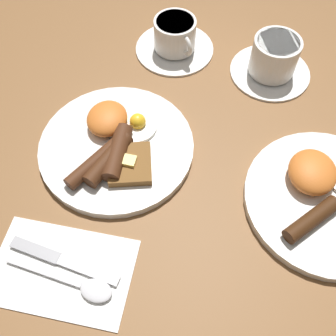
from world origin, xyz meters
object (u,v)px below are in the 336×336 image
(knife, at_px, (58,259))
(spoon, at_px, (84,286))
(breakfast_plate_far, at_px, (325,196))
(teacup_near, at_px, (175,39))
(teacup_far, at_px, (274,60))
(breakfast_plate_near, at_px, (116,145))

(knife, xyz_separation_m, spoon, (0.03, 0.05, 0.00))
(breakfast_plate_far, distance_m, spoon, 0.38)
(teacup_near, bearing_deg, spoon, -3.00)
(breakfast_plate_far, xyz_separation_m, teacup_near, (-0.29, -0.29, 0.01))
(teacup_near, height_order, teacup_far, teacup_far)
(breakfast_plate_near, relative_size, teacup_near, 1.65)
(breakfast_plate_far, xyz_separation_m, knife, (0.18, -0.37, -0.01))
(teacup_near, height_order, spoon, teacup_near)
(breakfast_plate_far, relative_size, knife, 1.49)
(teacup_far, bearing_deg, breakfast_plate_near, -45.45)
(teacup_far, relative_size, spoon, 0.95)
(breakfast_plate_far, bearing_deg, spoon, -56.97)
(breakfast_plate_near, xyz_separation_m, breakfast_plate_far, (0.02, 0.34, -0.00))
(teacup_far, distance_m, spoon, 0.52)
(teacup_near, relative_size, teacup_far, 1.02)
(teacup_near, distance_m, knife, 0.47)
(breakfast_plate_near, xyz_separation_m, teacup_near, (-0.26, 0.05, 0.01))
(breakfast_plate_near, distance_m, teacup_far, 0.34)
(teacup_far, xyz_separation_m, spoon, (0.47, -0.22, -0.02))
(teacup_near, xyz_separation_m, spoon, (0.50, -0.03, -0.02))
(breakfast_plate_near, xyz_separation_m, knife, (0.20, -0.03, -0.01))
(teacup_near, relative_size, knife, 0.93)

